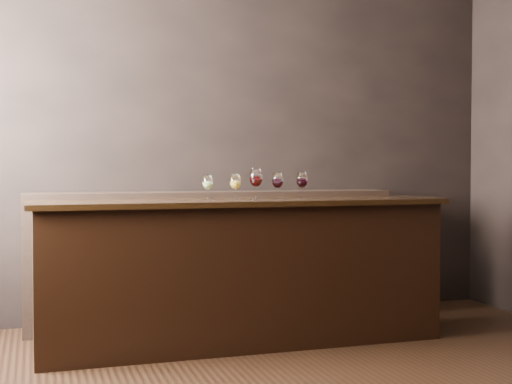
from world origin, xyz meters
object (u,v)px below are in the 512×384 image
object	(u,v)px
glass_red_a	(256,178)
glass_white	(208,183)
back_bar_shelf	(213,257)
bar_counter	(242,275)
glass_red_b	(278,181)
glass_amber	(235,182)
glass_red_c	(302,180)

from	to	relation	value
glass_red_a	glass_white	bearing A→B (deg)	168.42
back_bar_shelf	glass_red_a	world-z (taller)	glass_red_a
bar_counter	glass_red_b	size ratio (longest dim) A/B	14.47
glass_amber	glass_red_b	size ratio (longest dim) A/B	0.94
back_bar_shelf	glass_amber	xyz separation A→B (m)	(-0.04, -0.77, 0.60)
glass_white	bar_counter	bearing A→B (deg)	-9.63
bar_counter	back_bar_shelf	xyz separation A→B (m)	(-0.02, 0.74, 0.03)
glass_amber	glass_red_a	size ratio (longest dim) A/B	0.82
bar_counter	glass_white	bearing A→B (deg)	169.75
glass_red_a	glass_red_b	xyz separation A→B (m)	(0.16, 0.00, -0.02)
glass_red_c	glass_amber	bearing A→B (deg)	-178.47
glass_white	glass_red_a	world-z (taller)	glass_red_a
glass_red_b	glass_red_a	bearing A→B (deg)	-178.76
glass_white	glass_red_c	world-z (taller)	glass_red_c
glass_white	glass_red_a	xyz separation A→B (m)	(0.32, -0.07, 0.03)
glass_red_c	glass_red_b	bearing A→B (deg)	-178.42
bar_counter	glass_red_c	distance (m)	0.78
glass_amber	glass_red_a	world-z (taller)	glass_red_a
glass_red_c	back_bar_shelf	bearing A→B (deg)	120.73
back_bar_shelf	glass_red_b	bearing A→B (deg)	-70.58
glass_amber	glass_white	bearing A→B (deg)	158.01
bar_counter	glass_amber	size ratio (longest dim) A/B	15.42
glass_red_b	glass_red_c	distance (m)	0.18
glass_white	glass_amber	size ratio (longest dim) A/B	0.95
back_bar_shelf	glass_amber	world-z (taller)	glass_amber
glass_white	glass_red_c	size ratio (longest dim) A/B	0.88
glass_red_c	glass_red_a	bearing A→B (deg)	-178.58
bar_counter	glass_red_b	bearing A→B (deg)	-6.01
glass_amber	glass_red_b	xyz separation A→B (m)	(0.31, 0.01, 0.01)
glass_white	glass_red_b	distance (m)	0.49
bar_counter	glass_amber	bearing A→B (deg)	-151.34
back_bar_shelf	glass_red_a	xyz separation A→B (m)	(0.11, -0.77, 0.63)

